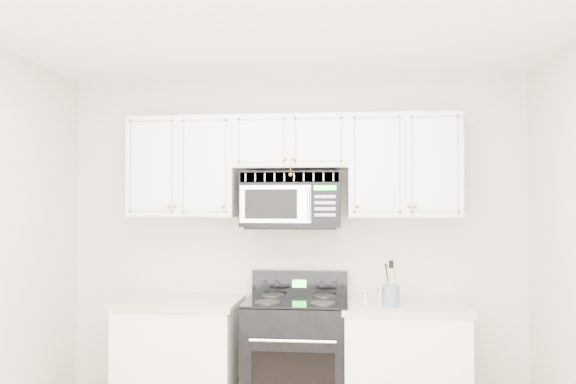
# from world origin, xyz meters

# --- Properties ---
(room) EXTENTS (3.51, 3.51, 2.61)m
(room) POSITION_xyz_m (0.00, 0.00, 1.30)
(room) COLOR brown
(room) RESTS_ON ground
(base_cabinet_left) EXTENTS (0.86, 0.65, 0.92)m
(base_cabinet_left) POSITION_xyz_m (-0.80, 1.44, 0.43)
(base_cabinet_left) COLOR white
(base_cabinet_left) RESTS_ON ground
(base_cabinet_right) EXTENTS (0.86, 0.65, 0.92)m
(base_cabinet_right) POSITION_xyz_m (0.80, 1.44, 0.43)
(base_cabinet_right) COLOR white
(base_cabinet_right) RESTS_ON ground
(range) EXTENTS (0.72, 0.66, 1.11)m
(range) POSITION_xyz_m (0.05, 1.45, 0.48)
(range) COLOR black
(range) RESTS_ON ground
(upper_cabinets) EXTENTS (2.44, 0.37, 0.75)m
(upper_cabinets) POSITION_xyz_m (0.00, 1.58, 1.93)
(upper_cabinets) COLOR white
(upper_cabinets) RESTS_ON ground
(microwave) EXTENTS (0.73, 0.41, 0.40)m
(microwave) POSITION_xyz_m (-0.00, 1.56, 1.65)
(microwave) COLOR black
(microwave) RESTS_ON ground
(utensil_crock) EXTENTS (0.11, 0.11, 0.31)m
(utensil_crock) POSITION_xyz_m (0.71, 1.31, 1.00)
(utensil_crock) COLOR slate
(utensil_crock) RESTS_ON base_cabinet_right
(shaker_salt) EXTENTS (0.04, 0.04, 0.09)m
(shaker_salt) POSITION_xyz_m (0.53, 1.32, 0.97)
(shaker_salt) COLOR #B6B7C8
(shaker_salt) RESTS_ON base_cabinet_right
(shaker_pepper) EXTENTS (0.04, 0.04, 0.11)m
(shaker_pepper) POSITION_xyz_m (0.64, 1.42, 0.97)
(shaker_pepper) COLOR #B6B7C8
(shaker_pepper) RESTS_ON base_cabinet_right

